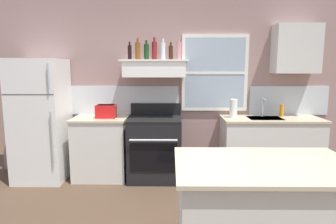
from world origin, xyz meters
The scene contains 19 objects.
back_wall centered at (0.03, 2.23, 1.35)m, with size 5.40×0.11×2.70m.
refrigerator centered at (-1.90, 1.84, 0.88)m, with size 0.70×0.72×1.76m.
counter_left_of_stove centered at (-1.05, 1.90, 0.46)m, with size 0.79×0.63×0.91m.
toaster centered at (-0.96, 1.87, 1.01)m, with size 0.30×0.20×0.19m.
stove_range centered at (-0.25, 1.86, 0.46)m, with size 0.76×0.69×1.09m.
range_hood_shelf centered at (-0.25, 1.96, 1.62)m, with size 0.96×0.52×0.24m.
bottle_balsamic_dark centered at (-0.61, 1.97, 1.85)m, with size 0.06×0.06×0.25m.
bottle_amber_wine centered at (-0.49, 1.91, 1.87)m, with size 0.07×0.07×0.30m.
bottle_dark_green_wine centered at (-0.37, 2.00, 1.86)m, with size 0.07×0.07×0.28m.
bottle_red_label_wine centered at (-0.26, 2.01, 1.88)m, with size 0.07×0.07×0.32m.
bottle_clear_tall centered at (-0.13, 1.95, 1.87)m, with size 0.06×0.06×0.30m.
bottle_brown_stout centered at (-0.02, 2.01, 1.85)m, with size 0.06×0.06×0.25m.
bottle_rose_pink centered at (0.10, 1.93, 1.87)m, with size 0.07×0.07×0.30m.
counter_right_with_sink centered at (1.45, 1.90, 0.46)m, with size 1.43×0.63×0.91m.
sink_faucet centered at (1.35, 2.00, 1.08)m, with size 0.03×0.17×0.28m.
paper_towel_roll centered at (0.89, 1.90, 1.04)m, with size 0.11×0.11×0.27m, color white.
dish_soap_bottle centered at (1.63, 2.00, 1.00)m, with size 0.06×0.06×0.18m, color orange.
kitchen_island centered at (0.72, -0.16, 0.46)m, with size 1.40×0.90×0.91m.
upper_cabinet_right centered at (1.80, 2.04, 1.90)m, with size 0.64×0.32×0.70m.
Camera 1 is at (-0.01, -2.35, 1.65)m, focal length 31.62 mm.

